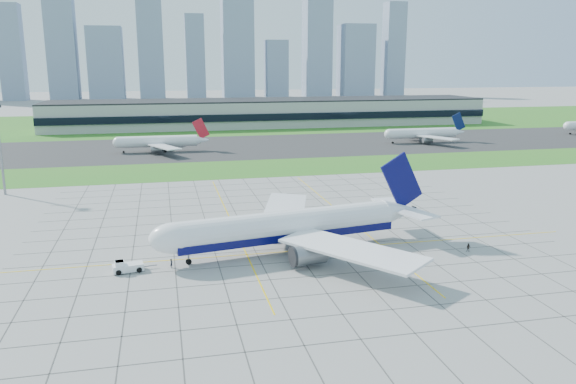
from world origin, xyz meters
The scene contains 13 objects.
ground centered at (0.00, 0.00, 0.00)m, with size 1400.00×1400.00×0.00m, color #989993.
grass_median centered at (0.00, 90.00, 0.02)m, with size 700.00×35.00×0.04m, color #2B7722.
asphalt_taxiway centered at (0.00, 145.00, 0.03)m, with size 700.00×75.00×0.04m, color #383838.
grass_far centered at (0.00, 255.00, 0.02)m, with size 700.00×145.00×0.04m, color #2B7722.
apron_markings centered at (0.43, 11.09, 0.02)m, with size 120.00×130.00×0.03m.
terminal centered at (40.00, 229.87, 7.89)m, with size 260.00×43.00×15.80m.
city_skyline centered at (-8.71, 520.00, 59.09)m, with size 523.00×32.40×160.00m.
airliner centered at (-1.27, -1.66, 5.08)m, with size 58.66×58.96×18.58m.
pushback_tug centered at (-32.62, -6.46, 0.98)m, with size 8.01×3.51×2.20m.
crew_near centered at (-24.62, -6.18, 0.86)m, with size 0.63×0.41×1.73m, color black.
crew_far centered at (33.62, -10.07, 0.87)m, with size 0.85×0.66×1.75m, color black.
distant_jet_1 centered at (-26.18, 137.08, 4.49)m, with size 38.11×42.66×14.08m.
distant_jet_2 centered at (96.33, 139.02, 4.49)m, with size 39.06×42.66×14.08m.
Camera 1 is at (-25.22, -106.31, 36.81)m, focal length 35.00 mm.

